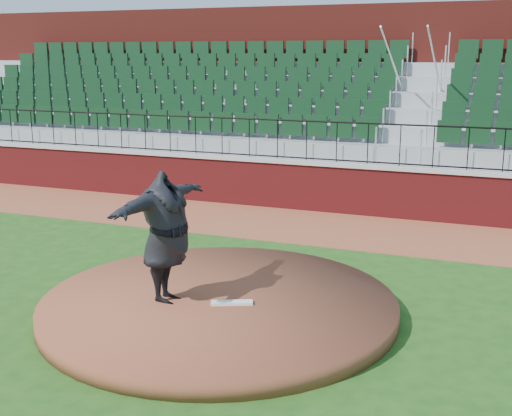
{
  "coord_description": "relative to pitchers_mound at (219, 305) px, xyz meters",
  "views": [
    {
      "loc": [
        4.21,
        -9.13,
        3.98
      ],
      "look_at": [
        0.0,
        1.5,
        1.3
      ],
      "focal_mm": 46.47,
      "sensor_mm": 36.0,
      "label": 1
    }
  ],
  "objects": [
    {
      "name": "concourse_wall",
      "position": [
        -0.08,
        12.8,
        2.62
      ],
      "size": [
        34.0,
        0.5,
        5.5
      ],
      "primitive_type": "cube",
      "color": "maroon",
      "rests_on": "ground"
    },
    {
      "name": "pitcher",
      "position": [
        -0.69,
        -0.39,
        1.14
      ],
      "size": [
        0.74,
        2.52,
        2.03
      ],
      "primitive_type": "imported",
      "rotation": [
        0.0,
        0.0,
        1.55
      ],
      "color": "black",
      "rests_on": "pitchers_mound"
    },
    {
      "name": "wall_cap",
      "position": [
        -0.08,
        7.27,
        1.12
      ],
      "size": [
        34.0,
        0.45,
        0.1
      ],
      "primitive_type": "cube",
      "color": "#B7B7B7",
      "rests_on": "field_wall"
    },
    {
      "name": "field_wall",
      "position": [
        -0.08,
        7.27,
        0.47
      ],
      "size": [
        34.0,
        0.35,
        1.2
      ],
      "primitive_type": "cube",
      "color": "maroon",
      "rests_on": "ground"
    },
    {
      "name": "pitchers_mound",
      "position": [
        0.0,
        0.0,
        0.0
      ],
      "size": [
        5.55,
        5.55,
        0.25
      ],
      "primitive_type": "cylinder",
      "color": "brown",
      "rests_on": "ground"
    },
    {
      "name": "wall_railing",
      "position": [
        -0.08,
        7.27,
        1.67
      ],
      "size": [
        34.0,
        0.05,
        1.0
      ],
      "primitive_type": null,
      "color": "black",
      "rests_on": "wall_cap"
    },
    {
      "name": "seating_stands",
      "position": [
        -0.08,
        10.0,
        2.18
      ],
      "size": [
        34.0,
        5.1,
        4.6
      ],
      "primitive_type": null,
      "color": "gray",
      "rests_on": "ground"
    },
    {
      "name": "warning_track",
      "position": [
        -0.08,
        5.67,
        -0.12
      ],
      "size": [
        34.0,
        3.2,
        0.01
      ],
      "primitive_type": "cube",
      "color": "brown",
      "rests_on": "ground"
    },
    {
      "name": "pitching_rubber",
      "position": [
        0.29,
        -0.17,
        0.15
      ],
      "size": [
        0.64,
        0.4,
        0.04
      ],
      "primitive_type": "cube",
      "rotation": [
        0.0,
        0.0,
        0.42
      ],
      "color": "white",
      "rests_on": "pitchers_mound"
    },
    {
      "name": "ground",
      "position": [
        -0.08,
        0.27,
        -0.12
      ],
      "size": [
        90.0,
        90.0,
        0.0
      ],
      "primitive_type": "plane",
      "color": "#204D16",
      "rests_on": "ground"
    }
  ]
}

